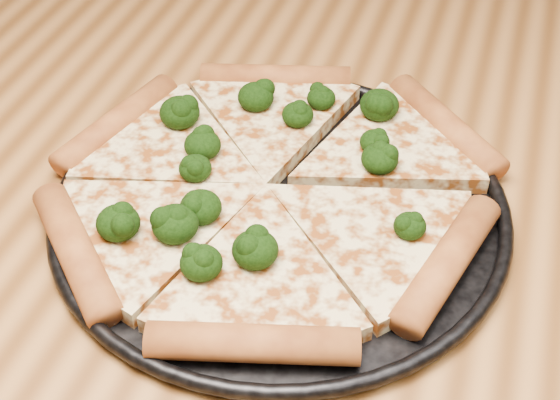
% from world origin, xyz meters
% --- Properties ---
extents(dining_table, '(1.20, 0.90, 0.75)m').
position_xyz_m(dining_table, '(0.00, 0.00, 0.66)').
color(dining_table, '#9A622F').
rests_on(dining_table, ground).
extents(pizza_pan, '(0.38, 0.38, 0.02)m').
position_xyz_m(pizza_pan, '(-0.03, -0.04, 0.76)').
color(pizza_pan, black).
rests_on(pizza_pan, dining_table).
extents(pizza, '(0.39, 0.39, 0.03)m').
position_xyz_m(pizza, '(-0.04, -0.02, 0.77)').
color(pizza, beige).
rests_on(pizza, pizza_pan).
extents(broccoli_florets, '(0.26, 0.27, 0.03)m').
position_xyz_m(broccoli_florets, '(-0.06, -0.02, 0.78)').
color(broccoli_florets, black).
rests_on(broccoli_florets, pizza).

